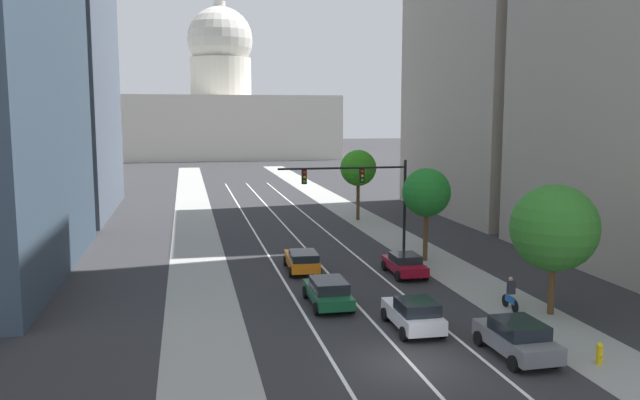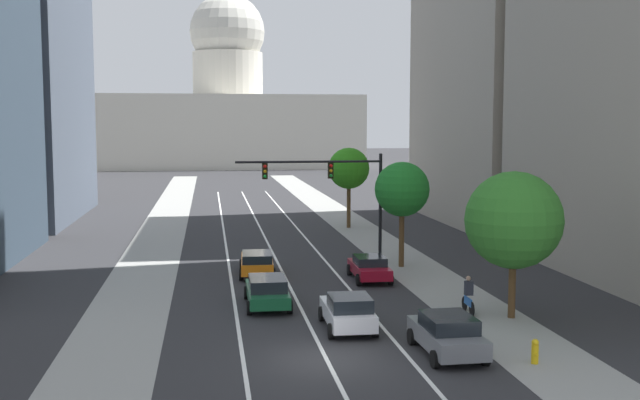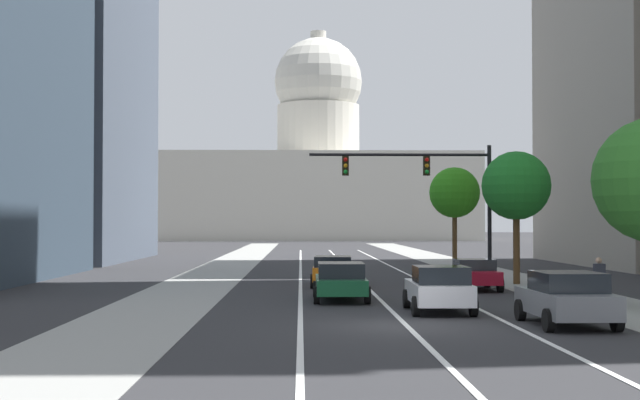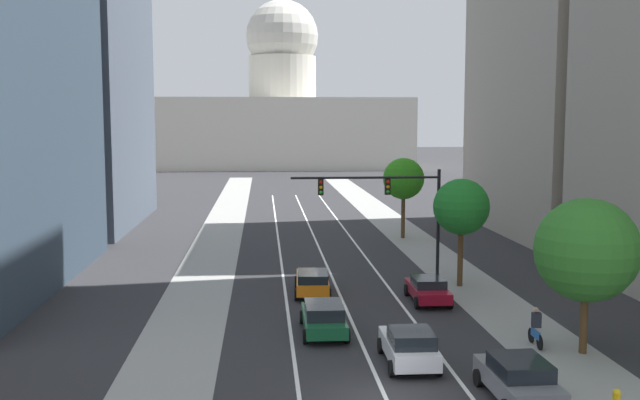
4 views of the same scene
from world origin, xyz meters
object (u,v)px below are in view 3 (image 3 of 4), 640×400
at_px(car_green, 341,280).
at_px(street_tree_far_right, 516,186).
at_px(traffic_signal_mast, 432,182).
at_px(car_orange, 333,270).
at_px(car_white, 439,288).
at_px(cyclist, 599,282).
at_px(street_tree_near_right, 455,193).
at_px(car_gray, 566,298).
at_px(car_crimson, 474,274).
at_px(capitol_building, 318,179).

xyz_separation_m(car_green, street_tree_far_right, (8.76, 8.87, 3.91)).
bearing_deg(traffic_signal_mast, car_orange, -148.04).
bearing_deg(car_green, car_white, -146.16).
distance_m(car_white, cyclist, 6.20).
height_order(traffic_signal_mast, street_tree_near_right, traffic_signal_mast).
xyz_separation_m(car_gray, cyclist, (2.87, 5.87, 0.05)).
bearing_deg(car_crimson, car_orange, 70.75).
bearing_deg(car_gray, car_white, 36.24).
distance_m(capitol_building, cyclist, 124.57).
relative_size(capitol_building, car_orange, 11.06).
relative_size(traffic_signal_mast, street_tree_near_right, 1.36).
height_order(car_crimson, traffic_signal_mast, traffic_signal_mast).
xyz_separation_m(car_crimson, cyclist, (2.88, -7.94, 0.14)).
height_order(car_green, car_white, car_white).
xyz_separation_m(car_green, cyclist, (8.91, -2.65, 0.09)).
bearing_deg(capitol_building, traffic_signal_mast, -88.21).
bearing_deg(street_tree_near_right, car_green, -108.40).
bearing_deg(car_orange, car_crimson, -107.20).
relative_size(car_white, street_tree_near_right, 0.63).
bearing_deg(car_green, car_crimson, -48.37).
height_order(car_green, traffic_signal_mast, traffic_signal_mast).
bearing_deg(street_tree_far_right, car_orange, -171.08).
distance_m(street_tree_far_right, street_tree_near_right, 17.59).
relative_size(car_orange, street_tree_near_right, 0.70).
distance_m(car_green, traffic_signal_mast, 12.43).
distance_m(car_orange, cyclist, 13.51).
relative_size(traffic_signal_mast, street_tree_far_right, 1.42).
height_order(street_tree_far_right, street_tree_near_right, street_tree_near_right).
bearing_deg(cyclist, car_gray, 154.84).
bearing_deg(street_tree_near_right, car_gray, -94.52).
relative_size(cyclist, street_tree_near_right, 0.26).
relative_size(capitol_building, car_white, 12.23).
xyz_separation_m(capitol_building, street_tree_near_right, (7.29, -94.88, -5.48)).
xyz_separation_m(car_crimson, street_tree_near_right, (2.76, 21.16, 4.20)).
height_order(car_white, traffic_signal_mast, traffic_signal_mast).
bearing_deg(car_crimson, cyclist, -159.37).
height_order(traffic_signal_mast, street_tree_far_right, traffic_signal_mast).
relative_size(capitol_building, car_gray, 11.89).
bearing_deg(street_tree_near_right, car_crimson, -97.44).
xyz_separation_m(car_gray, car_orange, (-6.05, 16.01, -0.04)).
height_order(car_white, cyclist, cyclist).
bearing_deg(car_orange, street_tree_near_right, -22.14).
height_order(capitol_building, cyclist, capitol_building).
height_order(car_gray, street_tree_near_right, street_tree_near_right).
xyz_separation_m(car_gray, street_tree_near_right, (2.76, 34.97, 4.10)).
distance_m(car_white, car_crimson, 10.31).
bearing_deg(traffic_signal_mast, car_gray, -86.83).
height_order(car_white, street_tree_near_right, street_tree_near_right).
xyz_separation_m(capitol_building, traffic_signal_mast, (3.47, -110.73, -5.47)).
bearing_deg(car_orange, street_tree_far_right, -78.30).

